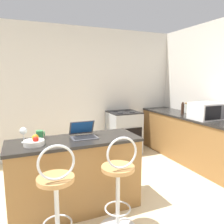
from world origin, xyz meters
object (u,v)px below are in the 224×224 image
object	(u,v)px
bar_stool_far	(119,187)
stove_range	(124,132)
mug_green	(40,135)
storage_jar	(187,108)
microwave	(206,111)
fruit_bowl	(34,142)
wine_glass_tall	(23,131)
pepper_mill	(183,109)
bar_stool_near	(57,200)
laptop	(83,133)

from	to	relation	value
bar_stool_far	stove_range	xyz separation A→B (m)	(1.12, 2.17, -0.05)
mug_green	storage_jar	xyz separation A→B (m)	(2.94, 0.83, 0.05)
bar_stool_far	microwave	size ratio (longest dim) A/B	2.15
stove_range	fruit_bowl	world-z (taller)	fruit_bowl
microwave	stove_range	distance (m)	1.70
stove_range	wine_glass_tall	size ratio (longest dim) A/B	5.15
bar_stool_far	stove_range	size ratio (longest dim) A/B	1.17
mug_green	pepper_mill	world-z (taller)	pepper_mill
bar_stool_far	wine_glass_tall	size ratio (longest dim) A/B	6.02
pepper_mill	bar_stool_near	bearing A→B (deg)	-151.51
microwave	bar_stool_near	bearing A→B (deg)	-161.76
wine_glass_tall	storage_jar	xyz separation A→B (m)	(3.12, 0.91, -0.03)
laptop	mug_green	xyz separation A→B (m)	(-0.49, 0.13, 0.00)
mug_green	microwave	bearing A→B (deg)	3.05
wine_glass_tall	pepper_mill	distance (m)	3.00
wine_glass_tall	storage_jar	world-z (taller)	storage_jar
bar_stool_near	storage_jar	distance (m)	3.31
bar_stool_far	storage_jar	distance (m)	2.79
fruit_bowl	wine_glass_tall	distance (m)	0.20
pepper_mill	storage_jar	world-z (taller)	pepper_mill
bar_stool_far	mug_green	distance (m)	1.09
storage_jar	laptop	bearing A→B (deg)	-158.66
fruit_bowl	pepper_mill	xyz separation A→B (m)	(2.79, 0.94, 0.08)
bar_stool_far	stove_range	world-z (taller)	bar_stool_far
bar_stool_near	stove_range	size ratio (longest dim) A/B	1.17
bar_stool_near	mug_green	world-z (taller)	bar_stool_near
bar_stool_far	microwave	bearing A→B (deg)	23.24
laptop	storage_jar	distance (m)	2.63
bar_stool_far	wine_glass_tall	world-z (taller)	wine_glass_tall
bar_stool_far	mug_green	bearing A→B (deg)	132.97
mug_green	storage_jar	bearing A→B (deg)	15.74
stove_range	storage_jar	world-z (taller)	storage_jar
bar_stool_near	storage_jar	bearing A→B (deg)	28.49
laptop	microwave	bearing A→B (deg)	6.99
bar_stool_far	stove_range	bearing A→B (deg)	62.70
mug_green	wine_glass_tall	bearing A→B (deg)	-155.36
stove_range	pepper_mill	distance (m)	1.29
laptop	pepper_mill	xyz separation A→B (m)	(2.22, 0.83, 0.07)
bar_stool_near	mug_green	xyz separation A→B (m)	(-0.06, 0.73, 0.44)
fruit_bowl	pepper_mill	world-z (taller)	pepper_mill
bar_stool_near	microwave	distance (m)	2.86
bar_stool_far	fruit_bowl	world-z (taller)	bar_stool_far
wine_glass_tall	microwave	bearing A→B (deg)	4.47
pepper_mill	bar_stool_far	bearing A→B (deg)	-144.67
bar_stool_far	mug_green	size ratio (longest dim) A/B	10.45
microwave	fruit_bowl	bearing A→B (deg)	-172.37
laptop	storage_jar	xyz separation A→B (m)	(2.45, 0.96, 0.05)
storage_jar	mug_green	bearing A→B (deg)	-164.26
bar_stool_near	laptop	xyz separation A→B (m)	(0.43, 0.60, 0.44)
bar_stool_near	laptop	distance (m)	0.86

